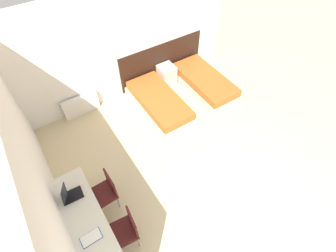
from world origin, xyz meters
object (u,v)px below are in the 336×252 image
at_px(bed_near_door, 204,83).
at_px(laptop, 70,195).
at_px(bed_near_window, 159,103).
at_px(chair_near_notebook, 125,229).
at_px(chair_near_laptop, 105,191).
at_px(nightstand, 167,75).

bearing_deg(bed_near_door, laptop, -159.07).
xyz_separation_m(bed_near_window, chair_near_notebook, (-2.09, -2.37, 0.28)).
bearing_deg(chair_near_laptop, laptop, 172.37).
xyz_separation_m(nightstand, chair_near_notebook, (-2.79, -3.12, 0.21)).
bearing_deg(bed_near_window, chair_near_notebook, -131.37).
bearing_deg(nightstand, chair_near_notebook, -131.79).
height_order(nightstand, chair_near_notebook, chair_near_notebook).
bearing_deg(laptop, chair_near_laptop, -2.70).
xyz_separation_m(chair_near_notebook, laptop, (-0.52, 0.84, 0.35)).
xyz_separation_m(chair_near_laptop, laptop, (-0.52, 0.05, 0.35)).
relative_size(bed_near_window, laptop, 5.67).
bearing_deg(chair_near_laptop, chair_near_notebook, -91.69).
relative_size(nightstand, chair_near_laptop, 0.62).
distance_m(nightstand, laptop, 4.06).
xyz_separation_m(nightstand, laptop, (-3.31, -2.28, 0.55)).
bearing_deg(chair_near_laptop, bed_near_door, 22.79).
relative_size(bed_near_door, nightstand, 3.66).
xyz_separation_m(nightstand, chair_near_laptop, (-2.79, -2.34, 0.21)).
bearing_deg(chair_near_notebook, chair_near_laptop, 95.39).
relative_size(nightstand, laptop, 1.55).
relative_size(nightstand, chair_near_notebook, 0.62).
height_order(bed_near_window, laptop, laptop).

